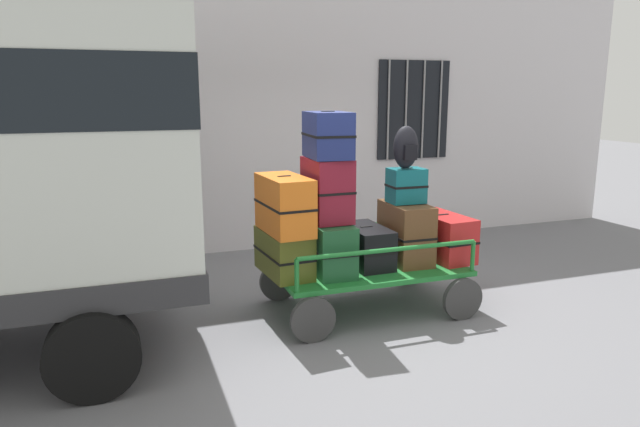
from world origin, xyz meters
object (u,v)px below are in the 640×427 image
at_px(suitcase_right_bottom, 442,236).
at_px(suitcase_midleft_bottom, 328,246).
at_px(backpack, 406,148).
at_px(suitcase_left_bottom, 284,253).
at_px(suitcase_center_bottom, 366,246).
at_px(suitcase_left_middle, 285,204).
at_px(suitcase_midright_bottom, 406,233).
at_px(luggage_cart, 367,274).
at_px(suitcase_midleft_top, 328,135).
at_px(suitcase_midleft_middle, 327,190).
at_px(suitcase_midright_middle, 406,186).

bearing_deg(suitcase_right_bottom, suitcase_midleft_bottom, -178.83).
bearing_deg(backpack, suitcase_left_bottom, 177.34).
height_order(suitcase_left_bottom, suitcase_midleft_bottom, suitcase_midleft_bottom).
bearing_deg(suitcase_right_bottom, suitcase_left_bottom, 179.10).
height_order(suitcase_center_bottom, suitcase_right_bottom, suitcase_right_bottom).
relative_size(suitcase_left_bottom, suitcase_left_middle, 1.01).
bearing_deg(suitcase_left_bottom, suitcase_midleft_bottom, -7.05).
height_order(suitcase_midright_bottom, suitcase_right_bottom, suitcase_midright_bottom).
height_order(luggage_cart, backpack, backpack).
distance_m(suitcase_left_middle, suitcase_midright_bottom, 1.41).
relative_size(suitcase_left_middle, suitcase_midleft_bottom, 0.97).
bearing_deg(backpack, luggage_cart, 176.68).
height_order(suitcase_left_bottom, suitcase_midleft_top, suitcase_midleft_top).
distance_m(suitcase_left_bottom, suitcase_center_bottom, 0.90).
height_order(suitcase_left_middle, suitcase_midleft_middle, suitcase_midleft_middle).
bearing_deg(suitcase_center_bottom, suitcase_left_bottom, -179.92).
xyz_separation_m(suitcase_left_middle, suitcase_midleft_bottom, (0.45, -0.01, -0.46)).
xyz_separation_m(luggage_cart, suitcase_left_middle, (-0.90, -0.01, 0.82)).
bearing_deg(luggage_cart, suitcase_midleft_bottom, -177.63).
relative_size(suitcase_midright_middle, suitcase_right_bottom, 0.46).
bearing_deg(suitcase_left_bottom, suitcase_midleft_middle, -3.68).
height_order(luggage_cart, suitcase_midright_bottom, suitcase_midright_bottom).
distance_m(suitcase_left_bottom, backpack, 1.65).
distance_m(suitcase_right_bottom, backpack, 1.11).
bearing_deg(suitcase_left_middle, suitcase_midright_middle, 1.73).
bearing_deg(luggage_cart, suitcase_right_bottom, 0.56).
xyz_separation_m(suitcase_left_middle, suitcase_midright_bottom, (1.35, 0.02, -0.40)).
xyz_separation_m(suitcase_left_middle, suitcase_center_bottom, (0.90, 0.05, -0.51)).
relative_size(luggage_cart, suitcase_midleft_middle, 3.22).
distance_m(suitcase_left_bottom, suitcase_midleft_middle, 0.77).
xyz_separation_m(suitcase_midright_middle, backpack, (-0.05, -0.05, 0.41)).
height_order(suitcase_left_middle, suitcase_center_bottom, suitcase_left_middle).
relative_size(luggage_cart, suitcase_left_middle, 2.55).
xyz_separation_m(suitcase_midleft_middle, suitcase_midleft_top, (0.00, -0.01, 0.54)).
xyz_separation_m(suitcase_midleft_middle, suitcase_midright_middle, (0.90, 0.02, -0.01)).
bearing_deg(suitcase_midleft_bottom, suitcase_midleft_top, 90.00).
bearing_deg(suitcase_right_bottom, suitcase_left_middle, -179.40).
distance_m(suitcase_midright_bottom, suitcase_midright_middle, 0.51).
relative_size(suitcase_left_bottom, suitcase_midright_middle, 2.11).
xyz_separation_m(suitcase_center_bottom, suitcase_midright_bottom, (0.45, -0.03, 0.11)).
bearing_deg(suitcase_left_middle, suitcase_left_bottom, 90.00).
bearing_deg(suitcase_center_bottom, suitcase_left_middle, -176.92).
distance_m(suitcase_left_bottom, suitcase_right_bottom, 1.80).
height_order(suitcase_left_bottom, suitcase_midleft_middle, suitcase_midleft_middle).
relative_size(suitcase_left_middle, suitcase_midleft_top, 1.27).
bearing_deg(luggage_cart, backpack, -3.32).
height_order(suitcase_midright_middle, suitcase_right_bottom, suitcase_midright_middle).
relative_size(suitcase_midleft_bottom, backpack, 1.87).
bearing_deg(suitcase_midleft_top, suitcase_center_bottom, 5.57).
bearing_deg(suitcase_center_bottom, suitcase_midright_middle, -0.99).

